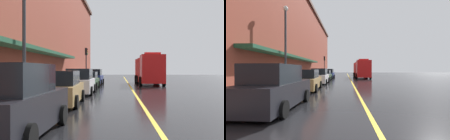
% 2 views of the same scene
% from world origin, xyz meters
% --- Properties ---
extents(ground_plane, '(112.00, 112.00, 0.00)m').
position_xyz_m(ground_plane, '(0.00, 25.00, 0.00)').
color(ground_plane, black).
extents(sidewalk_left, '(2.40, 70.00, 0.15)m').
position_xyz_m(sidewalk_left, '(-6.20, 25.00, 0.07)').
color(sidewalk_left, '#ADA8A0').
rests_on(sidewalk_left, ground).
extents(lane_center_stripe, '(0.16, 70.00, 0.01)m').
position_xyz_m(lane_center_stripe, '(0.00, 25.00, 0.00)').
color(lane_center_stripe, gold).
rests_on(lane_center_stripe, ground).
extents(brick_building_left, '(9.64, 64.00, 14.20)m').
position_xyz_m(brick_building_left, '(-11.63, 23.99, 7.11)').
color(brick_building_left, brown).
rests_on(brick_building_left, ground).
extents(parked_car_0, '(2.17, 4.83, 1.92)m').
position_xyz_m(parked_car_0, '(-3.94, 2.61, 0.89)').
color(parked_car_0, black).
rests_on(parked_car_0, ground).
extents(parked_car_1, '(2.18, 4.89, 1.69)m').
position_xyz_m(parked_car_1, '(-4.04, 8.93, 0.79)').
color(parked_car_1, '#A5844C').
rests_on(parked_car_1, ground).
extents(parked_car_2, '(2.02, 4.54, 1.81)m').
position_xyz_m(parked_car_2, '(-3.89, 14.86, 0.84)').
color(parked_car_2, silver).
rests_on(parked_car_2, ground).
extents(parked_car_3, '(2.04, 4.44, 1.53)m').
position_xyz_m(parked_car_3, '(-3.98, 20.47, 0.72)').
color(parked_car_3, '#2D5133').
rests_on(parked_car_3, ground).
extents(parked_car_4, '(2.04, 4.52, 1.77)m').
position_xyz_m(parked_car_4, '(-3.93, 26.68, 0.82)').
color(parked_car_4, navy).
rests_on(parked_car_4, ground).
extents(fire_truck, '(2.84, 9.18, 3.51)m').
position_xyz_m(fire_truck, '(2.30, 27.51, 1.67)').
color(fire_truck, red).
rests_on(fire_truck, ground).
extents(parking_meter_0, '(0.14, 0.18, 1.33)m').
position_xyz_m(parking_meter_0, '(-5.35, 10.74, 1.06)').
color(parking_meter_0, '#4C4C51').
rests_on(parking_meter_0, sidewalk_left).
extents(parking_meter_1, '(0.14, 0.18, 1.33)m').
position_xyz_m(parking_meter_1, '(-5.35, 14.36, 1.06)').
color(parking_meter_1, '#4C4C51').
rests_on(parking_meter_1, sidewalk_left).
extents(parking_meter_2, '(0.14, 0.18, 1.33)m').
position_xyz_m(parking_meter_2, '(-5.35, 26.20, 1.06)').
color(parking_meter_2, '#4C4C51').
rests_on(parking_meter_2, sidewalk_left).
extents(street_lamp_left, '(0.44, 0.44, 6.94)m').
position_xyz_m(street_lamp_left, '(-5.95, 9.19, 4.40)').
color(street_lamp_left, '#33383D').
rests_on(street_lamp_left, sidewalk_left).
extents(traffic_light_near, '(0.38, 0.36, 4.30)m').
position_xyz_m(traffic_light_near, '(-5.29, 30.28, 3.16)').
color(traffic_light_near, '#232326').
rests_on(traffic_light_near, sidewalk_left).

